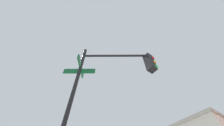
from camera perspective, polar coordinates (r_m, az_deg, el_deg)
name	(u,v)px	position (r m, az deg, el deg)	size (l,w,h in m)	color
traffic_signal_near	(113,79)	(4.08, 0.49, -7.22)	(2.06, 2.78, 5.69)	black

